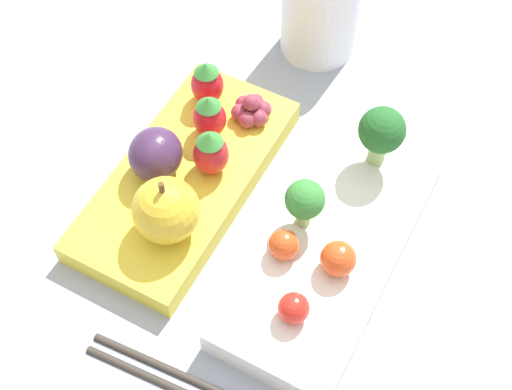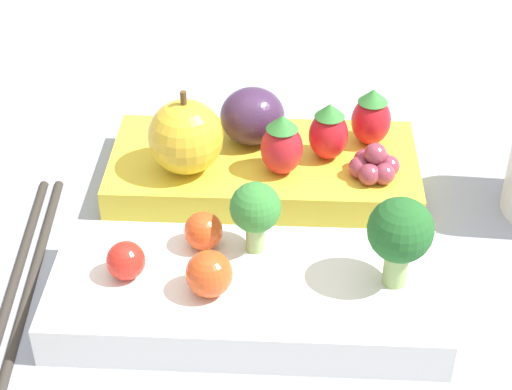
% 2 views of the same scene
% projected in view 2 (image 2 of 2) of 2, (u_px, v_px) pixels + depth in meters
% --- Properties ---
extents(ground_plane, '(4.00, 4.00, 0.00)m').
position_uv_depth(ground_plane, '(263.00, 241.00, 0.53)').
color(ground_plane, '#939EB2').
extents(bento_box_savoury, '(0.23, 0.12, 0.02)m').
position_uv_depth(bento_box_savoury, '(247.00, 295.00, 0.47)').
color(bento_box_savoury, white).
rests_on(bento_box_savoury, ground_plane).
extents(bento_box_fruit, '(0.22, 0.12, 0.02)m').
position_uv_depth(bento_box_fruit, '(264.00, 169.00, 0.58)').
color(bento_box_fruit, yellow).
rests_on(bento_box_fruit, ground_plane).
extents(broccoli_floret_0, '(0.03, 0.03, 0.04)m').
position_uv_depth(broccoli_floret_0, '(255.00, 210.00, 0.47)').
color(broccoli_floret_0, '#93B770').
rests_on(broccoli_floret_0, bento_box_savoury).
extents(broccoli_floret_1, '(0.04, 0.04, 0.05)m').
position_uv_depth(broccoli_floret_1, '(400.00, 233.00, 0.44)').
color(broccoli_floret_1, '#93B770').
rests_on(broccoli_floret_1, bento_box_savoury).
extents(cherry_tomato_0, '(0.02, 0.02, 0.02)m').
position_uv_depth(cherry_tomato_0, '(126.00, 261.00, 0.46)').
color(cherry_tomato_0, red).
rests_on(cherry_tomato_0, bento_box_savoury).
extents(cherry_tomato_1, '(0.02, 0.02, 0.02)m').
position_uv_depth(cherry_tomato_1, '(203.00, 231.00, 0.48)').
color(cherry_tomato_1, '#DB4C1E').
rests_on(cherry_tomato_1, bento_box_savoury).
extents(cherry_tomato_2, '(0.03, 0.03, 0.03)m').
position_uv_depth(cherry_tomato_2, '(209.00, 274.00, 0.45)').
color(cherry_tomato_2, '#DB4C1E').
rests_on(cherry_tomato_2, bento_box_savoury).
extents(apple, '(0.05, 0.05, 0.06)m').
position_uv_depth(apple, '(186.00, 137.00, 0.54)').
color(apple, gold).
rests_on(apple, bento_box_fruit).
extents(strawberry_0, '(0.03, 0.03, 0.04)m').
position_uv_depth(strawberry_0, '(371.00, 117.00, 0.57)').
color(strawberry_0, red).
rests_on(strawberry_0, bento_box_fruit).
extents(strawberry_1, '(0.03, 0.03, 0.04)m').
position_uv_depth(strawberry_1, '(329.00, 132.00, 0.56)').
color(strawberry_1, red).
rests_on(strawberry_1, bento_box_fruit).
extents(strawberry_2, '(0.03, 0.03, 0.04)m').
position_uv_depth(strawberry_2, '(282.00, 145.00, 0.54)').
color(strawberry_2, red).
rests_on(strawberry_2, bento_box_fruit).
extents(plum, '(0.04, 0.04, 0.04)m').
position_uv_depth(plum, '(247.00, 116.00, 0.57)').
color(plum, '#42284C').
rests_on(plum, bento_box_fruit).
extents(grape_cluster, '(0.03, 0.03, 0.02)m').
position_uv_depth(grape_cluster, '(374.00, 165.00, 0.55)').
color(grape_cluster, '#93384C').
rests_on(grape_cluster, bento_box_fruit).
extents(chopsticks_pair, '(0.03, 0.21, 0.01)m').
position_uv_depth(chopsticks_pair, '(20.00, 286.00, 0.49)').
color(chopsticks_pair, '#332D28').
rests_on(chopsticks_pair, ground_plane).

